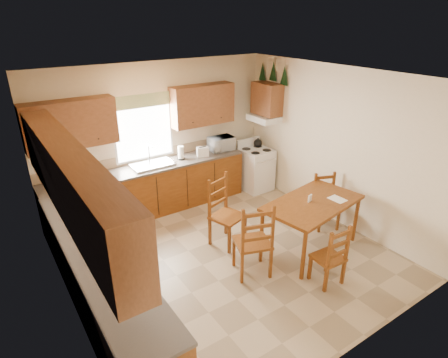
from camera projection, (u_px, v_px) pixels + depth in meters
floor at (227, 255)px, 5.82m from camera, size 4.50×4.50×0.00m
ceiling at (227, 78)px, 4.72m from camera, size 4.50×4.50×0.00m
wall_left at (59, 221)px, 4.12m from camera, size 4.50×4.50×0.00m
wall_right at (335, 146)px, 6.42m from camera, size 4.50×4.50×0.00m
wall_back at (159, 136)px, 6.97m from camera, size 4.50×4.50×0.00m
wall_front at (360, 253)px, 3.57m from camera, size 4.50×4.50×0.00m
lower_cab_back at (151, 190)px, 6.92m from camera, size 3.75×0.60×0.88m
lower_cab_left at (101, 284)px, 4.53m from camera, size 0.60×3.60×0.88m
counter_back at (149, 167)px, 6.74m from camera, size 3.75×0.63×0.04m
counter_left at (96, 253)px, 4.34m from camera, size 0.63×3.60×0.04m
backsplash at (142, 157)px, 6.91m from camera, size 3.75×0.01×0.18m
upper_cab_back_left at (71, 124)px, 5.85m from camera, size 1.41×0.33×0.75m
upper_cab_back_right at (202, 105)px, 7.08m from camera, size 1.25×0.33×0.75m
upper_cab_left at (70, 180)px, 3.88m from camera, size 0.33×3.60×0.75m
upper_cab_stove at (267, 99)px, 7.36m from camera, size 0.33×0.62×0.62m
range_hood at (264, 118)px, 7.49m from camera, size 0.44×0.62×0.12m
window_frame at (144, 128)px, 6.72m from camera, size 1.13×0.02×1.18m
window_pane at (144, 129)px, 6.71m from camera, size 1.05×0.01×1.10m
window_valance at (142, 101)px, 6.49m from camera, size 1.19×0.01×0.24m
sink_basin at (152, 165)px, 6.76m from camera, size 0.75×0.45×0.04m
pine_decal_a at (284, 75)px, 6.99m from camera, size 0.22×0.22×0.36m
pine_decal_b at (273, 71)px, 7.21m from camera, size 0.22×0.22×0.36m
pine_decal_c at (263, 71)px, 7.47m from camera, size 0.22×0.22×0.36m
stove at (256, 170)px, 7.86m from camera, size 0.59×0.61×0.86m
coffeemaker at (61, 176)px, 5.87m from camera, size 0.29×0.32×0.37m
paper_towel at (181, 153)px, 7.02m from camera, size 0.13×0.13×0.26m
toaster at (203, 152)px, 7.19m from camera, size 0.25×0.20×0.18m
microwave at (221, 144)px, 7.48m from camera, size 0.46×0.34×0.27m
dining_table at (310, 225)px, 5.84m from camera, size 1.67×1.13×0.83m
chair_near_left at (252, 238)px, 5.22m from camera, size 0.61×0.59×1.15m
chair_near_right at (329, 254)px, 5.07m from camera, size 0.41×0.39×0.92m
chair_far_left at (228, 212)px, 5.90m from camera, size 0.59×0.58×1.13m
chair_far_right at (327, 202)px, 6.42m from camera, size 0.52×0.51×0.95m
table_paper at (337, 199)px, 5.74m from camera, size 0.21×0.27×0.00m
table_card at (310, 198)px, 5.65m from camera, size 0.09×0.04×0.11m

